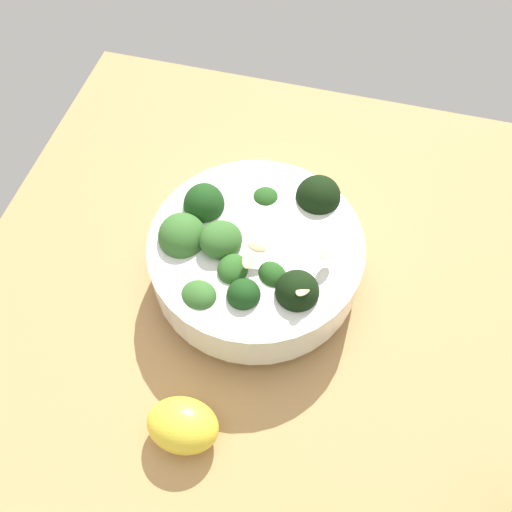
% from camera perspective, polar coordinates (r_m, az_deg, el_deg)
% --- Properties ---
extents(ground_plane, '(0.62, 0.62, 0.05)m').
position_cam_1_polar(ground_plane, '(0.58, 1.73, -5.54)').
color(ground_plane, tan).
extents(bowl_of_broccoli, '(0.20, 0.20, 0.09)m').
position_cam_1_polar(bowl_of_broccoli, '(0.53, -0.22, 0.23)').
color(bowl_of_broccoli, white).
rests_on(bowl_of_broccoli, ground_plane).
extents(lemon_wedge, '(0.06, 0.05, 0.04)m').
position_cam_1_polar(lemon_wedge, '(0.49, -7.45, -16.69)').
color(lemon_wedge, yellow).
rests_on(lemon_wedge, ground_plane).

